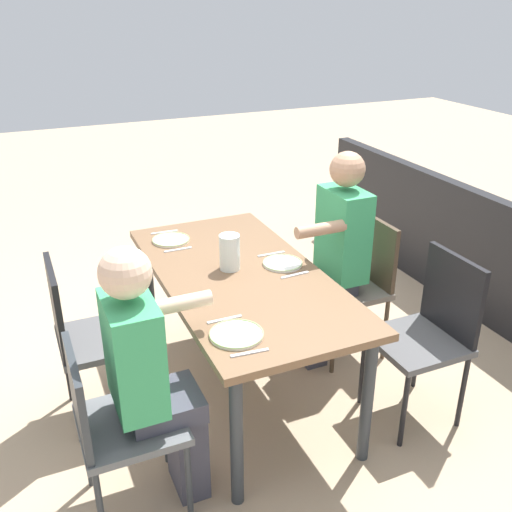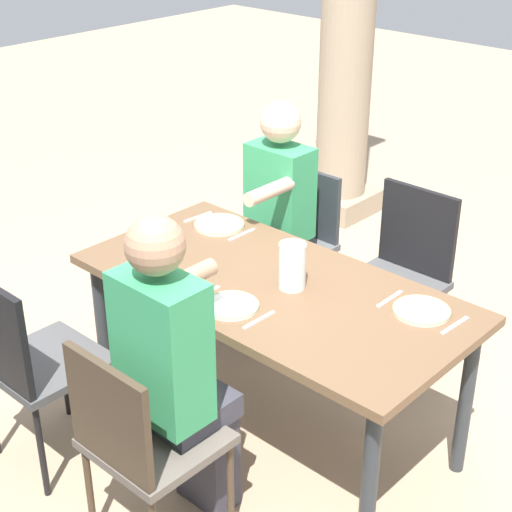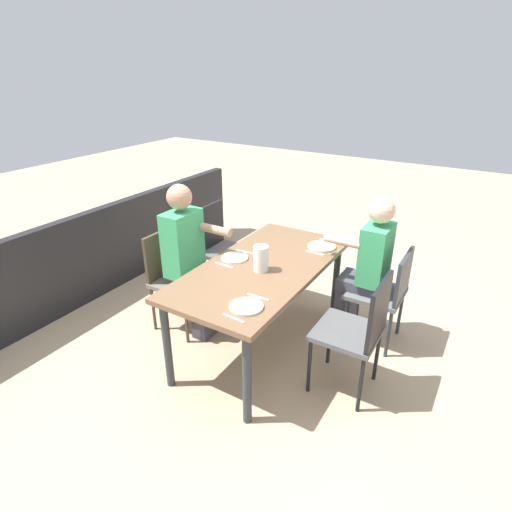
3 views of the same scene
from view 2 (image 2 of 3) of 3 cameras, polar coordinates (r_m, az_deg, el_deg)
The scene contains 19 objects.
ground_plane at distance 3.82m, azimuth 1.08°, elevation -12.08°, with size 16.00×16.00×0.00m, color tan.
dining_table at distance 3.43m, azimuth 1.17°, elevation -3.12°, with size 1.71×0.84×0.77m.
chair_west_north at distance 4.41m, azimuth 2.65°, elevation 1.46°, with size 0.44×0.44×0.86m.
chair_west_south at distance 3.44m, azimuth -15.88°, elevation -6.90°, with size 0.44×0.44×0.94m.
chair_mid_north at distance 4.04m, azimuth 10.30°, elevation -0.91°, with size 0.44×0.44×0.94m.
chair_mid_south at distance 2.98m, azimuth -8.30°, elevation -12.61°, with size 0.44×0.44×0.89m.
diner_woman_green at distance 4.21m, azimuth 1.12°, elevation 2.94°, with size 0.35×0.50×1.28m.
diner_man_white at distance 2.96m, azimuth -5.74°, elevation -7.90°, with size 0.34×0.49×1.34m.
stone_column_near at distance 5.59m, azimuth 6.61°, elevation 17.37°, with size 0.48×0.48×3.03m.
plate_0 at distance 3.90m, azimuth -2.63°, elevation 2.25°, with size 0.25×0.25×0.02m.
fork_0 at distance 4.01m, azimuth -4.14°, elevation 2.78°, with size 0.02×0.17×0.01m, color silver.
spoon_0 at distance 3.81m, azimuth -1.03°, elevation 1.54°, with size 0.02×0.17×0.01m, color silver.
plate_1 at distance 3.21m, azimuth -1.77°, elevation -3.52°, with size 0.22×0.22×0.02m.
fork_1 at distance 3.31m, azimuth -3.63°, elevation -2.71°, with size 0.02×0.17×0.01m, color silver.
spoon_1 at distance 3.13m, azimuth 0.21°, elevation -4.56°, with size 0.02×0.17×0.01m, color silver.
plate_2 at distance 3.25m, azimuth 11.66°, elevation -3.80°, with size 0.23×0.23×0.02m.
fork_2 at distance 3.32m, azimuth 9.47°, elevation -3.01°, with size 0.02×0.17×0.01m, color silver.
spoon_2 at distance 3.19m, azimuth 13.93°, elevation -4.79°, with size 0.02×0.17×0.01m, color silver.
water_pitcher at distance 3.32m, azimuth 2.58°, elevation -0.87°, with size 0.11×0.11×0.20m.
Camera 2 is at (1.96, -2.23, 2.40)m, focal length 56.38 mm.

